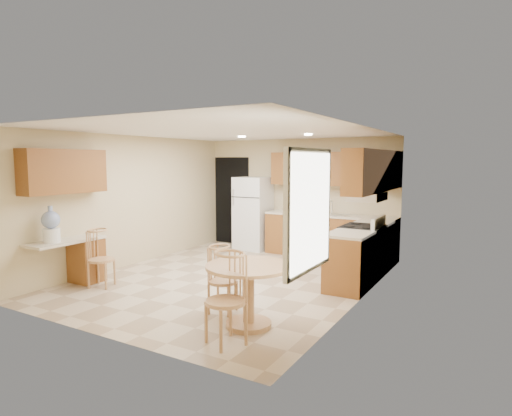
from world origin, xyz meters
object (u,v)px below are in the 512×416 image
Objects in this scene: chair_table_a at (219,274)px; water_crock at (51,226)px; chair_desk at (96,253)px; dining_table at (249,286)px; stove at (361,251)px; chair_table_b at (221,292)px; refrigerator at (253,213)px.

water_crock reaches higher than chair_table_a.
water_crock reaches higher than chair_desk.
stove is at bearing 78.63° from dining_table.
chair_table_b reaches higher than dining_table.
stove is (2.88, -1.22, -0.36)m from refrigerator.
stove reaches higher than chair_table_a.
chair_table_b is at bearing -98.59° from stove.
stove is 1.22× the size of chair_table_a.
refrigerator is at bearing 119.72° from dining_table.
chair_table_a is 0.88× the size of chair_table_b.
refrigerator is at bearing -165.26° from chair_table_a.
stove is 2.88m from chair_table_a.
chair_desk is (-0.60, -3.88, -0.27)m from refrigerator.
water_crock is at bearing -175.05° from dining_table.
dining_table is at bearing -101.37° from stove.
refrigerator is at bearing 76.38° from water_crock.
chair_desk is at bearing -99.53° from chair_table_a.
stove is at bearing -74.17° from chair_table_b.
stove is at bearing -22.99° from refrigerator.
chair_table_b is at bearing -63.42° from refrigerator.
chair_table_a is at bearing 163.31° from dining_table.
water_crock reaches higher than dining_table.
refrigerator reaches higher than stove.
chair_table_a is at bearing 9.21° from water_crock.
refrigerator reaches higher than chair_desk.
dining_table is 0.58m from chair_table_a.
refrigerator is 1.63× the size of chair_table_b.
chair_table_b is 1.80× the size of water_crock.
chair_desk reaches higher than dining_table.
stove is 1.05× the size of dining_table.
stove is at bearing 147.55° from chair_table_a.
chair_table_a is (-1.12, -2.66, 0.07)m from stove.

